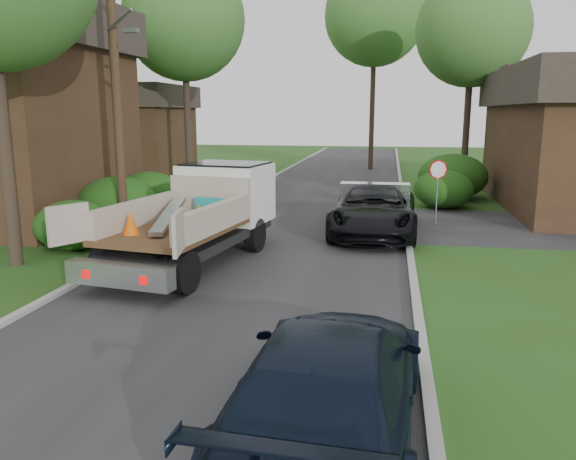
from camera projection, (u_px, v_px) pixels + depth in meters
The scene contains 19 objects.
ground at pixel (242, 289), 13.58m from camera, with size 120.00×120.00×0.00m, color #2A4D16.
road at pixel (304, 216), 23.21m from camera, with size 8.00×90.00×0.02m, color #28282B.
curb_left at pixel (209, 211), 23.92m from camera, with size 0.20×90.00×0.12m, color #9E9E99.
curb_right at pixel (405, 217), 22.49m from camera, with size 0.20×90.00×0.12m, color #9E9E99.
stop_sign at pixel (438, 178), 20.98m from camera, with size 0.71×0.32×2.48m.
utility_pole at pixel (116, 82), 18.27m from camera, with size 2.42×1.25×10.00m.
house_left_far at pixel (127, 130), 36.50m from camera, with size 7.56×7.56×6.00m.
hedge_left_a at pixel (73, 225), 17.39m from camera, with size 2.34×2.34×1.53m, color #1B4510.
hedge_left_b at pixel (117, 202), 20.78m from camera, with size 2.86×2.86×1.87m, color #1B4510.
hedge_left_c at pixel (149, 191), 24.22m from camera, with size 2.60×2.60×1.70m, color #1B4510.
hedge_right_a at pixel (443, 189), 24.92m from camera, with size 2.60×2.60×1.70m, color #1B4510.
hedge_right_b at pixel (453, 176), 27.64m from camera, with size 3.38×3.38×2.21m, color #1B4510.
tree_left_far at pixel (184, 19), 29.42m from camera, with size 6.40×6.40×12.20m.
tree_right_far at pixel (473, 30), 29.81m from camera, with size 6.00×6.00×11.50m.
tree_left_back at pixel (24, 10), 26.70m from camera, with size 6.00×6.00×12.00m.
tree_center_far at pixel (375, 15), 39.88m from camera, with size 7.20×7.20×14.60m.
flatbed_truck at pixel (208, 208), 16.39m from camera, with size 3.93×7.37×2.66m.
black_pickup at pixel (374, 210), 19.52m from camera, with size 2.84×6.16×1.71m, color black.
navy_suv at pixel (329, 382), 7.16m from camera, with size 2.26×5.55×1.61m, color black.
Camera 1 is at (3.40, -12.60, 4.18)m, focal length 35.00 mm.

